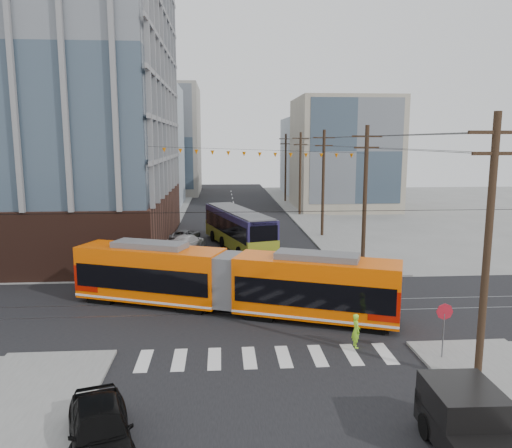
{
  "coord_description": "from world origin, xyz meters",
  "views": [
    {
      "loc": [
        -2.02,
        -24.61,
        9.88
      ],
      "look_at": [
        0.3,
        8.09,
        4.4
      ],
      "focal_mm": 35.0,
      "sensor_mm": 36.0,
      "label": 1
    }
  ],
  "objects_px": {
    "city_bus": "(238,229)",
    "black_sedan": "(100,429)",
    "streetcar": "(229,281)",
    "pickup_truck": "(488,447)"
  },
  "relations": [
    {
      "from": "streetcar",
      "to": "pickup_truck",
      "type": "relative_size",
      "value": 3.19
    },
    {
      "from": "streetcar",
      "to": "pickup_truck",
      "type": "height_order",
      "value": "streetcar"
    },
    {
      "from": "streetcar",
      "to": "city_bus",
      "type": "height_order",
      "value": "streetcar"
    },
    {
      "from": "city_bus",
      "to": "black_sedan",
      "type": "relative_size",
      "value": 2.68
    },
    {
      "from": "streetcar",
      "to": "black_sedan",
      "type": "xyz_separation_m",
      "value": [
        -4.35,
        -13.14,
        -1.03
      ]
    },
    {
      "from": "pickup_truck",
      "to": "black_sedan",
      "type": "height_order",
      "value": "pickup_truck"
    },
    {
      "from": "city_bus",
      "to": "black_sedan",
      "type": "xyz_separation_m",
      "value": [
        -5.5,
        -30.71,
        -1.01
      ]
    },
    {
      "from": "black_sedan",
      "to": "streetcar",
      "type": "bearing_deg",
      "value": 54.41
    },
    {
      "from": "city_bus",
      "to": "pickup_truck",
      "type": "bearing_deg",
      "value": -96.05
    },
    {
      "from": "city_bus",
      "to": "black_sedan",
      "type": "bearing_deg",
      "value": -116.81
    }
  ]
}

